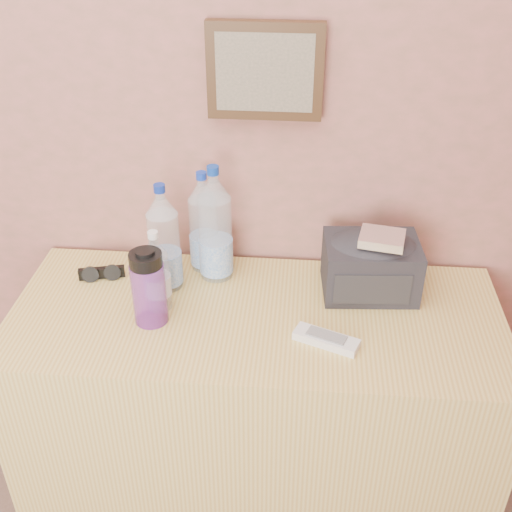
{
  "coord_description": "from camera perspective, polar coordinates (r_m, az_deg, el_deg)",
  "views": [
    {
      "loc": [
        0.64,
        0.35,
        1.89
      ],
      "look_at": [
        0.53,
        1.71,
        1.01
      ],
      "focal_mm": 45.0,
      "sensor_mm": 36.0,
      "label": 1
    }
  ],
  "objects": [
    {
      "name": "picture_frame",
      "position": [
        1.7,
        0.8,
        16.08
      ],
      "size": [
        0.3,
        0.03,
        0.25
      ],
      "primitive_type": null,
      "color": "#382311",
      "rests_on": "room_shell"
    },
    {
      "name": "pet_small",
      "position": [
        1.71,
        -8.81,
        -1.67
      ],
      "size": [
        0.07,
        0.07,
        0.24
      ],
      "rotation": [
        0.0,
        0.0,
        -0.04
      ],
      "color": "silver",
      "rests_on": "dresser"
    },
    {
      "name": "ac_remote",
      "position": [
        1.63,
        6.26,
        -7.39
      ],
      "size": [
        0.17,
        0.11,
        0.02
      ],
      "primitive_type": "cube",
      "rotation": [
        0.0,
        0.0,
        -0.38
      ],
      "color": "beige",
      "rests_on": "dresser"
    },
    {
      "name": "pet_large_b",
      "position": [
        1.77,
        -8.16,
        1.16
      ],
      "size": [
        0.09,
        0.09,
        0.32
      ],
      "rotation": [
        0.0,
        0.0,
        0.39
      ],
      "color": "#CADFFB",
      "rests_on": "dresser"
    },
    {
      "name": "dresser",
      "position": [
        2.0,
        -0.02,
        -14.56
      ],
      "size": [
        1.33,
        0.55,
        0.83
      ],
      "primitive_type": "cube",
      "color": "#B57E4B",
      "rests_on": "ground"
    },
    {
      "name": "sunglasses",
      "position": [
        1.9,
        -13.54,
        -1.46
      ],
      "size": [
        0.14,
        0.08,
        0.03
      ],
      "primitive_type": null,
      "rotation": [
        0.0,
        0.0,
        0.24
      ],
      "color": "black",
      "rests_on": "dresser"
    },
    {
      "name": "pet_large_c",
      "position": [
        1.8,
        -3.65,
        2.39
      ],
      "size": [
        0.09,
        0.09,
        0.34
      ],
      "rotation": [
        0.0,
        0.0,
        0.08
      ],
      "color": "silver",
      "rests_on": "dresser"
    },
    {
      "name": "pet_large_a",
      "position": [
        1.85,
        -4.66,
        2.64
      ],
      "size": [
        0.08,
        0.08,
        0.31
      ],
      "rotation": [
        0.0,
        0.0,
        0.16
      ],
      "color": "silver",
      "rests_on": "dresser"
    },
    {
      "name": "nalgene_bottle",
      "position": [
        1.66,
        -9.54,
        -2.71
      ],
      "size": [
        0.09,
        0.09,
        0.22
      ],
      "rotation": [
        0.0,
        0.0,
        0.24
      ],
      "color": "purple",
      "rests_on": "dresser"
    },
    {
      "name": "toiletry_bag",
      "position": [
        1.79,
        10.17,
        -0.69
      ],
      "size": [
        0.27,
        0.2,
        0.17
      ],
      "primitive_type": null,
      "rotation": [
        0.0,
        0.0,
        0.07
      ],
      "color": "black",
      "rests_on": "dresser"
    },
    {
      "name": "foil_packet",
      "position": [
        1.72,
        11.14,
        1.55
      ],
      "size": [
        0.13,
        0.12,
        0.02
      ],
      "primitive_type": "cube",
      "rotation": [
        0.0,
        0.0,
        -0.18
      ],
      "color": "silver",
      "rests_on": "toiletry_bag"
    }
  ]
}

